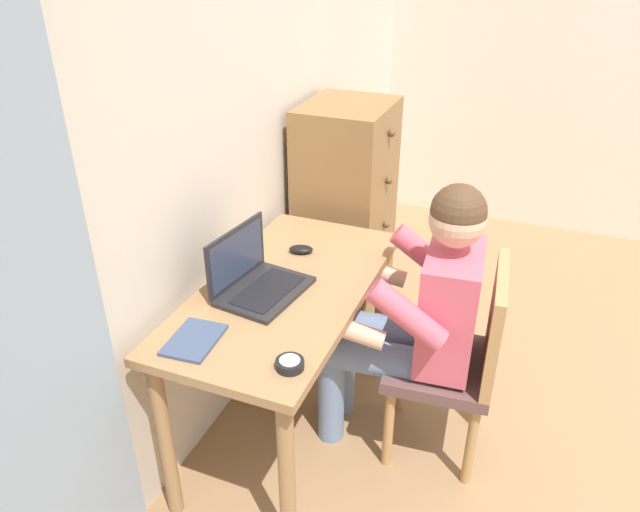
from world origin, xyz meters
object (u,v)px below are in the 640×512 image
Objects in this scene: chair at (460,356)px; notebook_pad at (194,340)px; person_seated at (417,309)px; desk_clock at (290,364)px; desk at (287,312)px; dresser at (345,218)px; laptop at (255,279)px; computer_mouse at (301,249)px.

notebook_pad is at bearing 127.19° from chair.
person_seated is at bearing -50.58° from notebook_pad.
person_seated is at bearing -23.84° from desk_clock.
dresser reaches higher than desk.
person_seated is 13.10× the size of desk_clock.
chair is 0.80m from desk_clock.
desk_clock is 0.43× the size of notebook_pad.
person_seated is (0.16, -0.47, 0.03)m from desk.
laptop reaches higher than desk_clock.
chair is 1.03m from notebook_pad.
computer_mouse reaches higher than notebook_pad.
chair is (0.17, -0.65, -0.15)m from desk.
dresser is 11.99× the size of computer_mouse.
chair is 8.61× the size of computer_mouse.
desk_clock is at bearing -167.36° from dresser.
desk is 0.30m from computer_mouse.
dresser reaches higher than chair.
chair is 0.77m from computer_mouse.
computer_mouse is (-0.68, -0.04, 0.16)m from dresser.
dresser is 13.32× the size of desk_clock.
computer_mouse is (0.33, -0.04, -0.04)m from laptop.
desk_clock is (-0.36, -0.30, -0.04)m from laptop.
person_seated is 0.54m from computer_mouse.
desk is 0.50m from desk_clock.
desk is at bearing 104.94° from chair.
chair is 4.10× the size of notebook_pad.
dresser is 3.24× the size of laptop.
desk is 0.95m from dresser.
dresser is 5.71× the size of notebook_pad.
desk is 0.20m from laptop.
person_seated is 0.85m from notebook_pad.
desk_clock is (-0.60, 0.44, 0.28)m from chair.
computer_mouse is 0.74m from desk_clock.
dresser reaches higher than computer_mouse.
laptop is 3.70× the size of computer_mouse.
person_seated is (-0.78, -0.57, 0.06)m from dresser.
desk is at bearing -22.10° from notebook_pad.
desk_clock is at bearing -153.70° from desk.
dresser is at bearing 35.98° from person_seated.
laptop is (-0.07, 0.09, 0.17)m from desk.
chair is at bearing -135.74° from dresser.
notebook_pad is (-0.36, 0.05, -0.05)m from laptop.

